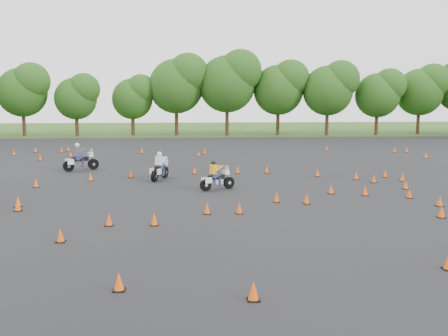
% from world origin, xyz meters
% --- Properties ---
extents(ground, '(140.00, 140.00, 0.00)m').
position_xyz_m(ground, '(0.00, 0.00, 0.00)').
color(ground, '#2D5119').
rests_on(ground, ground).
extents(asphalt_pad, '(62.00, 62.00, 0.00)m').
position_xyz_m(asphalt_pad, '(0.00, 6.00, 0.01)').
color(asphalt_pad, black).
rests_on(asphalt_pad, ground).
extents(treeline, '(87.25, 32.67, 10.81)m').
position_xyz_m(treeline, '(2.95, 34.84, 4.68)').
color(treeline, '#234A15').
rests_on(treeline, ground).
extents(traffic_cones, '(36.01, 33.52, 0.45)m').
position_xyz_m(traffic_cones, '(-0.06, 5.56, 0.23)').
color(traffic_cones, '#E64F09').
rests_on(traffic_cones, asphalt_pad).
extents(rider_grey, '(2.37, 1.81, 1.80)m').
position_xyz_m(rider_grey, '(-8.79, 11.73, 0.90)').
color(rider_grey, '#414249').
rests_on(rider_grey, ground).
extents(rider_yellow, '(2.04, 1.46, 1.53)m').
position_xyz_m(rider_yellow, '(-0.30, 4.46, 0.77)').
color(rider_yellow, orange).
rests_on(rider_yellow, ground).
extents(rider_white, '(1.34, 2.22, 1.64)m').
position_xyz_m(rider_white, '(-3.47, 7.77, 0.83)').
color(rider_white, silver).
rests_on(rider_white, ground).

